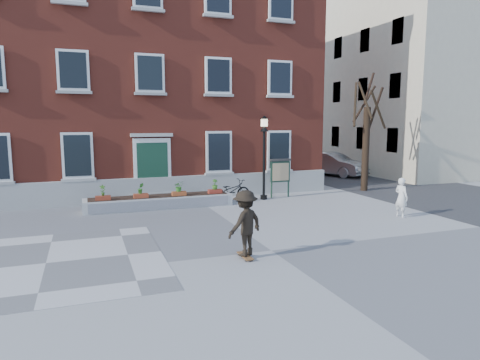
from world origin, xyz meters
name	(u,v)px	position (x,y,z in m)	size (l,w,h in m)	color
ground	(271,251)	(0.00, 0.00, 0.00)	(100.00, 100.00, 0.00)	gray
checker_patch	(46,263)	(-6.00, 1.00, 0.01)	(6.00, 6.00, 0.01)	#5C5C5F
bicycle	(231,191)	(1.30, 7.40, 0.51)	(0.68, 1.95, 1.03)	black
parked_car	(333,164)	(10.84, 14.04, 0.77)	(1.63, 4.68, 1.54)	#A9ABAE
bystander	(401,197)	(6.48, 2.25, 0.77)	(0.56, 0.37, 1.53)	silver
brick_building	(136,73)	(-2.00, 13.98, 6.30)	(18.40, 10.85, 12.60)	maroon
planter_assembly	(160,201)	(-1.99, 7.18, 0.31)	(6.20, 1.12, 1.15)	beige
bare_tree	(366,138)	(9.01, 8.01, 2.79)	(1.83, 1.83, 6.16)	black
side_street	(371,81)	(17.99, 19.78, 7.02)	(15.20, 36.00, 14.50)	#363639
lamp_post	(264,146)	(2.97, 7.49, 2.54)	(0.40, 0.40, 3.93)	black
notice_board	(280,171)	(3.93, 7.73, 1.26)	(1.10, 0.16, 1.87)	#183121
skateboarder	(245,223)	(-0.94, -0.36, 0.97)	(1.33, 1.11, 1.87)	brown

